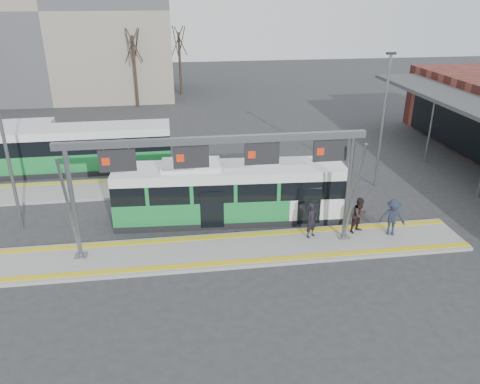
# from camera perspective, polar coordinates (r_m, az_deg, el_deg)

# --- Properties ---
(ground) EXTENTS (120.00, 120.00, 0.00)m
(ground) POSITION_cam_1_polar(r_m,az_deg,el_deg) (21.34, -1.39, -7.28)
(ground) COLOR #2D2D30
(ground) RESTS_ON ground
(platform_main) EXTENTS (22.00, 3.00, 0.15)m
(platform_main) POSITION_cam_1_polar(r_m,az_deg,el_deg) (21.30, -1.39, -7.11)
(platform_main) COLOR gray
(platform_main) RESTS_ON ground
(platform_second) EXTENTS (20.00, 3.00, 0.15)m
(platform_second) POSITION_cam_1_polar(r_m,az_deg,el_deg) (28.43, -11.36, 0.62)
(platform_second) COLOR gray
(platform_second) RESTS_ON ground
(tactile_main) EXTENTS (22.00, 2.65, 0.02)m
(tactile_main) POSITION_cam_1_polar(r_m,az_deg,el_deg) (21.26, -1.39, -6.91)
(tactile_main) COLOR yellow
(tactile_main) RESTS_ON platform_main
(tactile_second) EXTENTS (20.00, 0.35, 0.02)m
(tactile_second) POSITION_cam_1_polar(r_m,az_deg,el_deg) (29.46, -11.28, 1.64)
(tactile_second) COLOR yellow
(tactile_second) RESTS_ON platform_second
(gantry) EXTENTS (13.00, 1.68, 5.20)m
(gantry) POSITION_cam_1_polar(r_m,az_deg,el_deg) (19.69, -2.60, 3.83)
(gantry) COLOR slate
(gantry) RESTS_ON platform_main
(apartment_block) EXTENTS (24.50, 12.50, 18.40)m
(apartment_block) POSITION_cam_1_polar(r_m,az_deg,el_deg) (55.52, -21.91, 20.24)
(apartment_block) COLOR gray
(apartment_block) RESTS_ON ground
(hero_bus) EXTENTS (11.58, 3.06, 3.15)m
(hero_bus) POSITION_cam_1_polar(r_m,az_deg,el_deg) (23.66, -1.31, -0.10)
(hero_bus) COLOR black
(hero_bus) RESTS_ON ground
(bg_bus_green) EXTENTS (11.71, 2.63, 2.92)m
(bg_bus_green) POSITION_cam_1_polar(r_m,az_deg,el_deg) (31.90, -19.04, 4.94)
(bg_bus_green) COLOR black
(bg_bus_green) RESTS_ON ground
(passenger_a) EXTENTS (0.75, 0.69, 1.72)m
(passenger_a) POSITION_cam_1_polar(r_m,az_deg,el_deg) (22.11, 8.75, -3.41)
(passenger_a) COLOR black
(passenger_a) RESTS_ON platform_main
(passenger_b) EXTENTS (1.06, 0.98, 1.76)m
(passenger_b) POSITION_cam_1_polar(r_m,az_deg,el_deg) (23.02, 14.37, -2.73)
(passenger_b) COLOR black
(passenger_b) RESTS_ON platform_main
(passenger_c) EXTENTS (1.34, 1.06, 1.81)m
(passenger_c) POSITION_cam_1_polar(r_m,az_deg,el_deg) (23.17, 18.09, -2.94)
(passenger_c) COLOR #1E2437
(passenger_c) RESTS_ON platform_main
(tree_left) EXTENTS (1.40, 1.40, 7.76)m
(tree_left) POSITION_cam_1_polar(r_m,az_deg,el_deg) (47.98, -12.93, 16.97)
(tree_left) COLOR #382B21
(tree_left) RESTS_ON ground
(tree_mid) EXTENTS (1.40, 1.40, 7.50)m
(tree_mid) POSITION_cam_1_polar(r_m,az_deg,el_deg) (53.43, -7.47, 17.76)
(tree_mid) COLOR #382B21
(tree_mid) RESTS_ON ground
(lamp_west) EXTENTS (0.50, 0.25, 8.43)m
(lamp_west) POSITION_cam_1_polar(r_m,az_deg,el_deg) (24.11, -26.76, 5.43)
(lamp_west) COLOR slate
(lamp_west) RESTS_ON ground
(lamp_east) EXTENTS (0.50, 0.25, 7.79)m
(lamp_east) POSITION_cam_1_polar(r_m,az_deg,el_deg) (28.10, 17.05, 8.54)
(lamp_east) COLOR slate
(lamp_east) RESTS_ON ground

